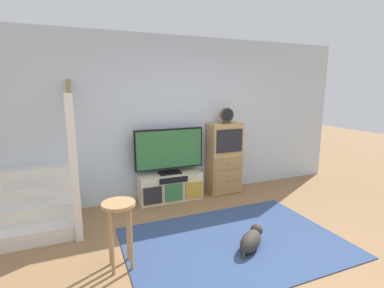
% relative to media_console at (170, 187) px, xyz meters
% --- Properties ---
extents(ground_plane, '(20.00, 20.00, 0.00)m').
position_rel_media_console_xyz_m(ground_plane, '(0.30, -2.19, -0.23)').
color(ground_plane, olive).
extents(back_wall, '(6.40, 0.12, 2.70)m').
position_rel_media_console_xyz_m(back_wall, '(0.30, 0.27, 1.12)').
color(back_wall, silver).
rests_on(back_wall, ground_plane).
extents(area_rug, '(2.60, 1.80, 0.01)m').
position_rel_media_console_xyz_m(area_rug, '(0.30, -1.59, -0.22)').
color(area_rug, navy).
rests_on(area_rug, ground_plane).
extents(media_console, '(1.06, 0.38, 0.46)m').
position_rel_media_console_xyz_m(media_console, '(0.00, 0.00, 0.00)').
color(media_console, beige).
rests_on(media_console, ground_plane).
extents(television, '(1.16, 0.22, 0.75)m').
position_rel_media_console_xyz_m(television, '(-0.00, 0.02, 0.63)').
color(television, black).
rests_on(television, media_console).
extents(side_cabinet, '(0.58, 0.38, 1.26)m').
position_rel_media_console_xyz_m(side_cabinet, '(1.02, 0.01, 0.40)').
color(side_cabinet, tan).
rests_on(side_cabinet, ground_plane).
extents(desk_clock, '(0.25, 0.08, 0.27)m').
position_rel_media_console_xyz_m(desk_clock, '(1.05, -0.00, 1.16)').
color(desk_clock, '#4C3823').
rests_on(desk_clock, side_cabinet).
extents(staircase, '(1.00, 1.36, 2.20)m').
position_rel_media_console_xyz_m(staircase, '(-1.94, 0.01, 0.14)').
color(staircase, silver).
rests_on(staircase, ground_plane).
extents(bar_stool_near, '(0.34, 0.34, 0.73)m').
position_rel_media_console_xyz_m(bar_stool_near, '(-1.05, -1.56, 0.31)').
color(bar_stool_near, '#A37A4C').
rests_on(bar_stool_near, ground_plane).
extents(dog, '(0.48, 0.42, 0.23)m').
position_rel_media_console_xyz_m(dog, '(0.41, -1.78, -0.11)').
color(dog, '#332D28').
rests_on(dog, ground_plane).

